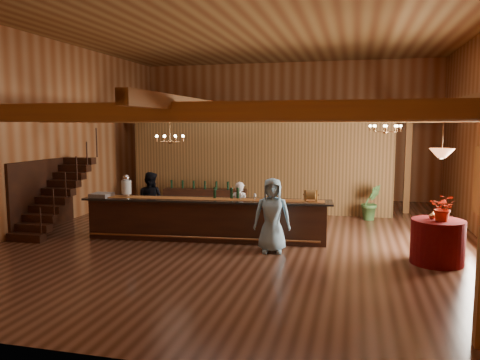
% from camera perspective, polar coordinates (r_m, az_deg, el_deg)
% --- Properties ---
extents(floor, '(14.00, 14.00, 0.00)m').
position_cam_1_polar(floor, '(12.83, 1.05, -6.76)').
color(floor, brown).
rests_on(floor, ground).
extents(ceiling, '(14.00, 14.00, 0.00)m').
position_cam_1_polar(ceiling, '(12.72, 1.11, 18.09)').
color(ceiling, olive).
rests_on(ceiling, wall_back).
extents(wall_back, '(12.00, 0.10, 5.50)m').
position_cam_1_polar(wall_back, '(19.37, 5.69, 5.99)').
color(wall_back, '#9E683E').
rests_on(wall_back, floor).
extents(wall_front, '(12.00, 0.10, 5.50)m').
position_cam_1_polar(wall_front, '(5.86, -14.28, 4.11)').
color(wall_front, '#9E683E').
rests_on(wall_front, floor).
extents(wall_left, '(0.10, 14.00, 5.50)m').
position_cam_1_polar(wall_left, '(14.99, -21.99, 5.32)').
color(wall_left, '#9E683E').
rests_on(wall_left, floor).
extents(beam_grid, '(11.90, 13.90, 0.39)m').
position_cam_1_polar(beam_grid, '(12.97, 1.59, 7.82)').
color(beam_grid, '#A46B2B').
rests_on(beam_grid, wall_left).
extents(support_posts, '(9.20, 10.20, 3.20)m').
position_cam_1_polar(support_posts, '(12.07, 0.54, 0.10)').
color(support_posts, '#A46B2B').
rests_on(support_posts, floor).
extents(partition_wall, '(9.00, 0.18, 3.10)m').
position_cam_1_polar(partition_wall, '(16.07, 2.10, 1.58)').
color(partition_wall, brown).
rests_on(partition_wall, floor).
extents(staircase, '(1.00, 2.80, 2.00)m').
position_cam_1_polar(staircase, '(14.21, -21.62, -1.81)').
color(staircase, '#34190D').
rests_on(staircase, floor).
extents(backroom_boxes, '(4.10, 0.60, 1.10)m').
position_cam_1_polar(backroom_boxes, '(18.10, 4.02, -1.10)').
color(backroom_boxes, '#34190D').
rests_on(backroom_boxes, floor).
extents(tasting_bar, '(6.53, 1.43, 1.09)m').
position_cam_1_polar(tasting_bar, '(12.27, -4.14, -4.78)').
color(tasting_bar, '#34190D').
rests_on(tasting_bar, floor).
extents(beverage_dispenser, '(0.26, 0.26, 0.60)m').
position_cam_1_polar(beverage_dispenser, '(12.83, -13.68, -0.74)').
color(beverage_dispenser, silver).
rests_on(beverage_dispenser, tasting_bar).
extents(glass_rack_tray, '(0.50, 0.50, 0.10)m').
position_cam_1_polar(glass_rack_tray, '(13.04, -16.53, -1.76)').
color(glass_rack_tray, gray).
rests_on(glass_rack_tray, tasting_bar).
extents(raffle_drum, '(0.34, 0.24, 0.30)m').
position_cam_1_polar(raffle_drum, '(11.81, 8.65, -1.80)').
color(raffle_drum, brown).
rests_on(raffle_drum, tasting_bar).
extents(bar_bottle_0, '(0.07, 0.07, 0.30)m').
position_cam_1_polar(bar_bottle_0, '(12.23, -3.10, -1.56)').
color(bar_bottle_0, black).
rests_on(bar_bottle_0, tasting_bar).
extents(bar_bottle_1, '(0.07, 0.07, 0.30)m').
position_cam_1_polar(bar_bottle_1, '(12.15, -1.04, -1.61)').
color(bar_bottle_1, black).
rests_on(bar_bottle_1, tasting_bar).
extents(bar_bottle_2, '(0.07, 0.07, 0.30)m').
position_cam_1_polar(bar_bottle_2, '(12.12, -0.29, -1.63)').
color(bar_bottle_2, black).
rests_on(bar_bottle_2, tasting_bar).
extents(backbar_shelf, '(2.89, 0.78, 0.80)m').
position_cam_1_polar(backbar_shelf, '(16.16, -4.28, -2.51)').
color(backbar_shelf, '#34190D').
rests_on(backbar_shelf, floor).
extents(round_table, '(1.11, 1.11, 0.96)m').
position_cam_1_polar(round_table, '(11.06, 22.92, -6.95)').
color(round_table, '#540A09').
rests_on(round_table, floor).
extents(chandelier_left, '(0.80, 0.80, 0.72)m').
position_cam_1_polar(chandelier_left, '(12.84, -8.53, 5.08)').
color(chandelier_left, '#A56F41').
rests_on(chandelier_left, beam_grid).
extents(chandelier_right, '(0.80, 0.80, 0.44)m').
position_cam_1_polar(chandelier_right, '(12.78, 17.29, 6.06)').
color(chandelier_right, '#A56F41').
rests_on(chandelier_right, beam_grid).
extents(pendant_lamp, '(0.52, 0.52, 0.90)m').
position_cam_1_polar(pendant_lamp, '(10.78, 23.39, 3.03)').
color(pendant_lamp, '#A56F41').
rests_on(pendant_lamp, beam_grid).
extents(bartender, '(0.59, 0.45, 1.46)m').
position_cam_1_polar(bartender, '(12.83, -0.03, -3.44)').
color(bartender, white).
rests_on(bartender, floor).
extents(staff_second, '(0.86, 0.70, 1.67)m').
position_cam_1_polar(staff_second, '(13.55, -10.90, -2.55)').
color(staff_second, black).
rests_on(staff_second, floor).
extents(guest, '(0.94, 0.69, 1.77)m').
position_cam_1_polar(guest, '(11.04, 3.93, -4.31)').
color(guest, '#82B3D0').
rests_on(guest, floor).
extents(floor_plant, '(0.78, 0.72, 1.13)m').
position_cam_1_polar(floor_plant, '(15.34, 15.68, -2.62)').
color(floor_plant, '#3F6C31').
rests_on(floor_plant, floor).
extents(table_flowers, '(0.64, 0.60, 0.57)m').
position_cam_1_polar(table_flowers, '(10.80, 23.55, -3.13)').
color(table_flowers, '#B52409').
rests_on(table_flowers, round_table).
extents(table_vase, '(0.15, 0.15, 0.26)m').
position_cam_1_polar(table_vase, '(10.99, 22.43, -3.73)').
color(table_vase, '#A56F41').
rests_on(table_vase, round_table).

